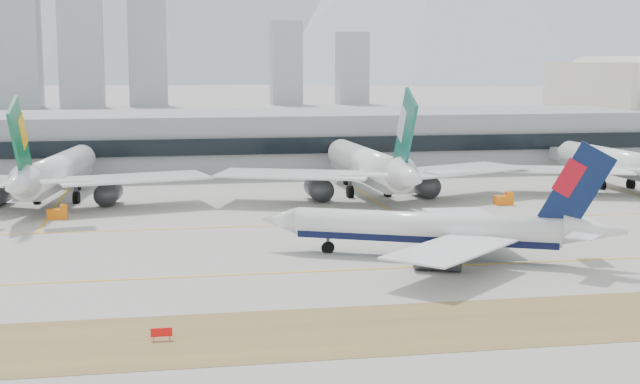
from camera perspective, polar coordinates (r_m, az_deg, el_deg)
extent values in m
plane|color=#A3A199|center=(126.03, -0.89, -4.61)|extent=(3000.00, 3000.00, 0.00)
cube|color=brown|center=(95.67, 2.31, -8.81)|extent=(360.00, 18.00, 0.06)
cube|color=yellow|center=(121.23, -0.50, -5.11)|extent=(360.00, 0.45, 0.04)
cube|color=yellow|center=(155.09, -2.72, -2.15)|extent=(360.00, 0.45, 0.04)
cylinder|color=white|center=(129.56, 6.78, -2.23)|extent=(36.52, 19.98, 4.19)
cube|color=black|center=(129.77, 6.77, -2.73)|extent=(35.56, 19.09, 1.89)
cone|color=white|center=(134.27, -2.61, -1.80)|extent=(7.08, 6.27, 4.19)
cone|color=white|center=(128.49, 17.19, -2.39)|extent=(9.49, 7.40, 4.19)
cube|color=white|center=(140.50, 9.42, -1.72)|extent=(10.53, 21.12, 0.25)
cube|color=white|center=(133.72, 16.42, -1.81)|extent=(4.41, 6.28, 0.17)
cylinder|color=#3F4247|center=(137.34, 8.36, -2.90)|extent=(7.12, 5.55, 3.14)
cube|color=#3F4247|center=(137.10, 8.37, -2.39)|extent=(2.55, 1.41, 1.47)
cube|color=white|center=(117.78, 8.38, -3.63)|extent=(21.57, 21.02, 0.25)
cube|color=white|center=(123.01, 16.57, -2.68)|extent=(6.73, 6.83, 0.17)
cylinder|color=#3F4247|center=(122.26, 7.55, -4.28)|extent=(7.12, 5.55, 3.14)
cube|color=#3F4247|center=(122.00, 7.56, -3.70)|extent=(2.55, 1.41, 1.47)
cube|color=#0A1844|center=(127.46, 16.11, 0.23)|extent=(9.54, 4.71, 13.13)
cube|color=#B50C1D|center=(127.25, 15.66, 0.88)|extent=(4.43, 2.39, 5.63)
cylinder|color=#3F4247|center=(132.91, 0.51, -3.37)|extent=(0.50, 0.50, 2.51)
cylinder|color=black|center=(133.02, 0.51, -3.59)|extent=(2.02, 1.46, 1.89)
cylinder|color=#3F4247|center=(127.43, 7.06, -3.95)|extent=(0.50, 0.50, 2.51)
cylinder|color=black|center=(127.54, 7.06, -4.18)|extent=(2.02, 1.46, 1.89)
cylinder|color=#3F4247|center=(132.72, 7.37, -3.46)|extent=(0.50, 0.50, 2.51)
cylinder|color=black|center=(132.83, 7.37, -3.68)|extent=(2.02, 1.46, 1.89)
cylinder|color=white|center=(187.35, -16.47, 1.37)|extent=(12.19, 45.91, 6.02)
cube|color=slate|center=(187.55, -16.45, 0.87)|extent=(11.17, 44.88, 2.71)
cone|color=white|center=(212.74, -14.79, 2.23)|extent=(6.92, 7.71, 6.02)
cone|color=white|center=(160.62, -18.85, 0.43)|extent=(7.35, 10.84, 6.02)
cube|color=white|center=(177.66, -11.88, 0.88)|extent=(31.26, 19.90, 0.36)
cube|color=white|center=(160.36, -15.98, 0.70)|extent=(9.08, 5.84, 0.24)
cylinder|color=#3F4247|center=(182.00, -13.38, -0.05)|extent=(5.51, 8.13, 4.52)
cube|color=#3F4247|center=(181.75, -13.40, 0.51)|extent=(0.88, 3.19, 2.11)
cube|color=#0D5E37|center=(162.88, -18.66, 3.07)|extent=(2.26, 12.54, 16.15)
cube|color=#EBA50D|center=(163.95, -18.56, 3.72)|extent=(1.43, 5.71, 6.91)
cylinder|color=#3F4247|center=(204.63, -15.26, 0.62)|extent=(0.72, 0.72, 3.61)
cylinder|color=black|center=(204.73, -15.25, 0.41)|extent=(1.41, 2.83, 2.71)
cylinder|color=#3F4247|center=(187.74, -17.66, -0.15)|extent=(0.72, 0.72, 3.61)
cylinder|color=black|center=(187.84, -17.65, -0.38)|extent=(1.41, 2.83, 2.71)
cylinder|color=#3F4247|center=(185.84, -15.33, -0.14)|extent=(0.72, 0.72, 3.61)
cylinder|color=black|center=(185.95, -15.32, -0.37)|extent=(1.41, 2.83, 2.71)
cylinder|color=white|center=(188.37, 3.06, 1.83)|extent=(7.83, 47.90, 6.31)
cube|color=slate|center=(188.58, 3.05, 1.31)|extent=(6.85, 46.91, 2.84)
cone|color=white|center=(214.88, 1.13, 2.65)|extent=(6.54, 7.49, 6.31)
cone|color=white|center=(160.53, 5.79, 0.96)|extent=(6.65, 10.80, 6.31)
cube|color=white|center=(187.12, 8.66, 1.41)|extent=(33.33, 24.94, 0.38)
cube|color=white|center=(165.03, 8.29, 1.28)|extent=(9.89, 7.36, 0.25)
cylinder|color=#3F4247|center=(188.59, 6.69, 0.44)|extent=(4.99, 8.10, 4.73)
cube|color=#3F4247|center=(188.34, 6.70, 1.01)|extent=(0.58, 3.33, 2.21)
cube|color=white|center=(177.92, -1.66, 1.15)|extent=(33.23, 23.48, 0.38)
cube|color=white|center=(160.05, 2.78, 1.14)|extent=(9.78, 6.92, 0.25)
cylinder|color=#3F4247|center=(182.55, -0.08, 0.24)|extent=(4.99, 8.10, 4.73)
cube|color=#3F4247|center=(182.29, -0.08, 0.83)|extent=(0.58, 3.33, 2.21)
cube|color=#145A4D|center=(162.89, 5.47, 3.72)|extent=(0.99, 13.21, 16.93)
cube|color=#B4BABF|center=(164.02, 5.34, 4.40)|extent=(0.88, 5.97, 7.25)
cylinder|color=#3F4247|center=(206.40, 1.72, 1.00)|extent=(0.76, 0.76, 3.79)
cylinder|color=black|center=(206.50, 1.72, 0.78)|extent=(1.19, 2.87, 2.84)
cylinder|color=#3F4247|center=(186.71, 1.94, 0.22)|extent=(0.76, 0.76, 3.79)
cylinder|color=black|center=(186.82, 1.94, -0.02)|extent=(1.19, 2.87, 2.84)
cylinder|color=#3F4247|center=(188.86, 4.35, 0.29)|extent=(0.76, 0.76, 3.79)
cylinder|color=black|center=(188.97, 4.35, 0.06)|extent=(1.19, 2.87, 2.84)
cylinder|color=white|center=(210.72, 18.34, 1.89)|extent=(7.21, 42.24, 5.56)
cube|color=slate|center=(210.89, 18.32, 1.47)|extent=(6.34, 41.36, 2.50)
cone|color=white|center=(231.72, 15.27, 2.56)|extent=(5.81, 6.64, 5.56)
cube|color=white|center=(198.09, 15.51, 1.38)|extent=(29.26, 20.54, 0.33)
cylinder|color=#3F4247|center=(203.27, 16.35, 0.64)|extent=(4.44, 7.17, 4.17)
cube|color=#3F4247|center=(203.07, 16.37, 1.11)|extent=(0.53, 2.93, 1.95)
cylinder|color=#3F4247|center=(224.97, 16.20, 1.22)|extent=(0.67, 0.67, 3.34)
cylinder|color=black|center=(225.06, 16.20, 1.04)|extent=(1.07, 2.54, 2.50)
cylinder|color=#3F4247|center=(208.41, 17.59, 0.62)|extent=(0.67, 0.67, 3.34)
cylinder|color=black|center=(208.50, 17.58, 0.43)|extent=(1.07, 2.54, 2.50)
cylinder|color=#3F4247|center=(212.13, 19.28, 0.67)|extent=(0.67, 0.67, 3.34)
cylinder|color=black|center=(212.21, 19.27, 0.48)|extent=(1.07, 2.54, 2.50)
cube|color=gray|center=(237.93, -5.47, 3.30)|extent=(280.00, 42.00, 15.00)
cube|color=black|center=(216.56, -4.98, 2.93)|extent=(280.00, 1.20, 4.00)
cube|color=beige|center=(287.69, 16.62, 5.17)|extent=(2.00, 57.00, 27.90)
cube|color=red|center=(93.25, -10.11, -8.83)|extent=(2.20, 0.15, 0.90)
cylinder|color=orange|center=(93.45, -10.60, -9.23)|extent=(0.10, 0.10, 0.50)
cylinder|color=orange|center=(93.45, -9.60, -9.20)|extent=(0.10, 0.10, 0.50)
cube|color=orange|center=(181.02, 11.65, -0.52)|extent=(3.50, 2.00, 1.80)
cube|color=orange|center=(181.30, 12.02, -0.14)|extent=(1.20, 1.80, 1.00)
cylinder|color=black|center=(179.93, 11.39, -0.75)|extent=(0.70, 0.30, 0.70)
cylinder|color=black|center=(181.40, 11.20, -0.67)|extent=(0.70, 0.30, 0.70)
cylinder|color=black|center=(180.83, 12.10, -0.72)|extent=(0.70, 0.30, 0.70)
cylinder|color=black|center=(182.29, 11.91, -0.64)|extent=(0.70, 0.30, 0.70)
cube|color=orange|center=(168.16, -16.46, -1.36)|extent=(3.50, 2.00, 1.80)
cube|color=orange|center=(167.84, -16.07, -0.95)|extent=(1.20, 1.80, 1.00)
cylinder|color=black|center=(167.60, -16.89, -1.60)|extent=(0.70, 0.30, 0.70)
cylinder|color=black|center=(169.16, -16.83, -1.51)|extent=(0.70, 0.30, 0.70)
cylinder|color=black|center=(167.34, -16.07, -1.59)|extent=(0.70, 0.30, 0.70)
cylinder|color=black|center=(168.91, -16.02, -1.49)|extent=(0.70, 0.30, 0.70)
cube|color=#939BA7|center=(582.50, -18.99, 9.04)|extent=(30.00, 27.00, 80.00)
cube|color=#939BA7|center=(573.55, -15.11, 10.72)|extent=(26.00, 23.40, 110.00)
cube|color=#939BA7|center=(586.23, -10.97, 8.84)|extent=(24.00, 21.60, 70.00)
cube|color=#939BA7|center=(597.27, -2.19, 8.25)|extent=(20.00, 18.00, 55.00)
cube|color=#939BA7|center=(605.35, 2.07, 7.92)|extent=(20.00, 18.00, 48.00)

